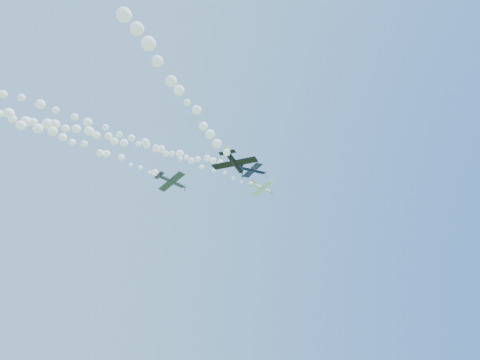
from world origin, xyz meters
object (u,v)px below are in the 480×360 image
object	(u,v)px
plane_white	(262,188)
plane_black	(234,163)
plane_navy	(252,170)
plane_grey	(171,181)

from	to	relation	value
plane_white	plane_black	xyz separation A→B (m)	(-15.85, -23.95, -10.94)
plane_navy	plane_grey	distance (m)	25.16
plane_white	plane_black	distance (m)	30.73
plane_grey	plane_black	bearing A→B (deg)	-77.35
plane_grey	plane_black	world-z (taller)	plane_grey
plane_navy	plane_black	world-z (taller)	plane_navy
plane_navy	plane_grey	bearing A→B (deg)	-159.13
plane_navy	plane_black	distance (m)	27.42
plane_grey	plane_black	xyz separation A→B (m)	(8.32, -12.09, -1.27)
plane_white	plane_navy	distance (m)	5.67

